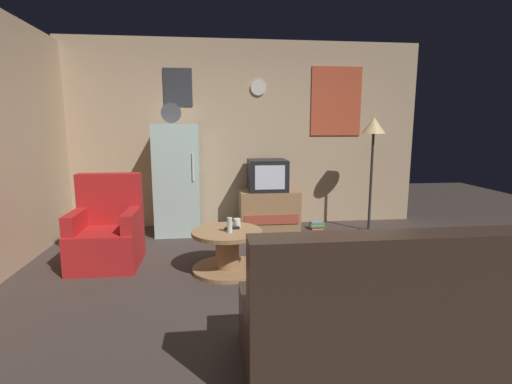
{
  "coord_description": "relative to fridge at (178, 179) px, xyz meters",
  "views": [
    {
      "loc": [
        -0.49,
        -3.23,
        1.47
      ],
      "look_at": [
        -0.01,
        0.9,
        0.75
      ],
      "focal_mm": 26.74,
      "sensor_mm": 36.0,
      "label": 1
    }
  ],
  "objects": [
    {
      "name": "standing_lamp",
      "position": [
        2.67,
        -0.21,
        0.6
      ],
      "size": [
        0.32,
        0.32,
        1.59
      ],
      "color": "#332D28",
      "rests_on": "ground_plane"
    },
    {
      "name": "armchair",
      "position": [
        -0.66,
        -1.16,
        -0.42
      ],
      "size": [
        0.68,
        0.68,
        0.96
      ],
      "color": "red",
      "rests_on": "ground_plane"
    },
    {
      "name": "tv_stand",
      "position": [
        1.27,
        0.06,
        -0.47
      ],
      "size": [
        0.84,
        0.53,
        0.56
      ],
      "color": "#9E754C",
      "rests_on": "ground_plane"
    },
    {
      "name": "book_stack",
      "position": [
        1.96,
        -0.04,
        -0.7
      ],
      "size": [
        0.2,
        0.16,
        0.11
      ],
      "color": "tan",
      "rests_on": "ground_plane"
    },
    {
      "name": "mug_ceramic_white",
      "position": [
        0.72,
        -1.39,
        -0.28
      ],
      "size": [
        0.08,
        0.08,
        0.09
      ],
      "primitive_type": "cylinder",
      "color": "silver",
      "rests_on": "coffee_table"
    },
    {
      "name": "fridge",
      "position": [
        0.0,
        0.0,
        0.0
      ],
      "size": [
        0.6,
        0.62,
        1.77
      ],
      "color": "silver",
      "rests_on": "ground_plane"
    },
    {
      "name": "ground_plane",
      "position": [
        0.96,
        -2.03,
        -0.75
      ],
      "size": [
        12.0,
        12.0,
        0.0
      ],
      "primitive_type": "plane",
      "color": "#3D332D"
    },
    {
      "name": "wine_glass",
      "position": [
        0.63,
        -1.59,
        -0.25
      ],
      "size": [
        0.05,
        0.05,
        0.15
      ],
      "primitive_type": "cylinder",
      "color": "silver",
      "rests_on": "coffee_table"
    },
    {
      "name": "crt_tv",
      "position": [
        1.25,
        0.06,
        0.03
      ],
      "size": [
        0.54,
        0.51,
        0.44
      ],
      "color": "black",
      "rests_on": "tv_stand"
    },
    {
      "name": "coffee_table",
      "position": [
        0.61,
        -1.51,
        -0.54
      ],
      "size": [
        0.72,
        0.72,
        0.43
      ],
      "color": "#9E754C",
      "rests_on": "ground_plane"
    },
    {
      "name": "wall_with_art",
      "position": [
        0.97,
        0.42,
        0.59
      ],
      "size": [
        5.2,
        0.12,
        2.68
      ],
      "color": "tan",
      "rests_on": "ground_plane"
    },
    {
      "name": "couch",
      "position": [
        1.49,
        -3.22,
        -0.44
      ],
      "size": [
        1.7,
        0.8,
        0.92
      ],
      "color": "#38281E",
      "rests_on": "ground_plane"
    },
    {
      "name": "remote_control",
      "position": [
        0.66,
        -1.47,
        -0.32
      ],
      "size": [
        0.15,
        0.06,
        0.02
      ],
      "primitive_type": "cube",
      "rotation": [
        0.0,
        0.0,
        0.12
      ],
      "color": "black",
      "rests_on": "coffee_table"
    }
  ]
}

